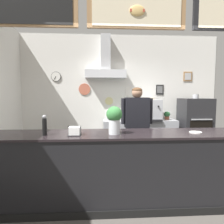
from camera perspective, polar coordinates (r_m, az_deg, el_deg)
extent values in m
plane|color=#514C47|center=(3.38, 6.17, -21.85)|extent=(6.14, 6.14, 0.00)
cube|color=#9E9E99|center=(5.24, 2.20, 5.05)|extent=(5.12, 0.12, 3.05)
cube|color=white|center=(5.18, 2.27, 5.05)|extent=(5.08, 0.01, 3.01)
cylinder|color=black|center=(5.28, -15.82, 9.79)|extent=(0.24, 0.02, 0.24)
cylinder|color=white|center=(5.26, -15.84, 9.80)|extent=(0.23, 0.01, 0.23)
cube|color=black|center=(5.26, -16.08, 9.40)|extent=(0.05, 0.01, 0.08)
cylinder|color=#C1664C|center=(5.15, -7.92, 6.51)|extent=(0.30, 0.02, 0.30)
cylinder|color=beige|center=(5.14, -0.86, 3.19)|extent=(0.20, 0.02, 0.20)
cylinder|color=white|center=(5.20, 5.37, 5.72)|extent=(0.28, 0.02, 0.28)
cylinder|color=beige|center=(5.32, 11.35, 2.87)|extent=(0.24, 0.02, 0.24)
cube|color=black|center=(5.37, 13.58, 6.28)|extent=(0.20, 0.02, 0.26)
cube|color=slate|center=(5.36, 13.61, 6.28)|extent=(0.14, 0.01, 0.18)
cube|color=#997047|center=(5.65, 20.97, 9.53)|extent=(0.23, 0.02, 0.25)
cube|color=#B6B6B6|center=(5.64, 21.01, 9.54)|extent=(0.17, 0.01, 0.18)
cube|color=silver|center=(5.03, -1.84, 10.88)|extent=(1.02, 0.30, 0.20)
cube|color=silver|center=(5.15, -1.87, 16.75)|extent=(0.24, 0.24, 0.86)
cube|color=#9E754C|center=(3.21, -23.39, 25.37)|extent=(1.38, 0.05, 0.44)
cube|color=black|center=(3.19, -23.58, 25.54)|extent=(1.24, 0.01, 0.39)
cube|color=#9E754C|center=(3.10, 7.12, 26.51)|extent=(1.38, 0.05, 0.44)
cube|color=beige|center=(3.08, 7.23, 26.70)|extent=(1.24, 0.01, 0.39)
ellipsoid|color=#E5BC70|center=(3.07, 7.28, 26.97)|extent=(0.22, 0.04, 0.15)
cube|color=#B74233|center=(3.06, 7.31, 27.03)|extent=(0.20, 0.01, 0.04)
cube|color=black|center=(2.90, 7.34, -16.03)|extent=(4.18, 0.66, 0.97)
cube|color=black|center=(2.76, 7.46, -6.25)|extent=(4.26, 0.70, 0.03)
cube|color=black|center=(2.79, 8.69, -26.93)|extent=(4.18, 0.02, 0.10)
cube|color=#A3A5AD|center=(5.03, 7.85, -7.34)|extent=(1.80, 0.55, 0.90)
cube|color=gray|center=(5.10, 7.81, -10.50)|extent=(1.71, 0.50, 0.02)
cube|color=#232326|center=(5.30, 22.64, -4.14)|extent=(0.69, 0.62, 1.43)
cube|color=black|center=(5.00, 24.30, -3.40)|extent=(0.52, 0.02, 0.20)
cube|color=#B7BABF|center=(4.97, 24.45, -1.95)|extent=(0.48, 0.02, 0.02)
cylinder|color=#B7BABF|center=(5.24, 22.92, 4.16)|extent=(0.14, 0.14, 0.10)
cube|color=#232328|center=(4.00, 7.07, -10.71)|extent=(0.35, 0.21, 0.89)
cube|color=black|center=(3.86, 7.19, -0.17)|extent=(0.47, 0.23, 0.58)
cylinder|color=black|center=(3.93, 11.03, 0.28)|extent=(0.08, 0.08, 0.50)
cylinder|color=black|center=(3.81, 3.23, 0.23)|extent=(0.08, 0.08, 0.50)
sphere|color=#997056|center=(3.85, 7.25, 5.53)|extent=(0.21, 0.21, 0.21)
ellipsoid|color=#4C331E|center=(3.85, 7.26, 6.22)|extent=(0.20, 0.20, 0.11)
cube|color=#B7BABF|center=(4.96, 10.56, 0.62)|extent=(0.56, 0.44, 0.50)
cylinder|color=#4C4C51|center=(4.69, 9.97, 0.08)|extent=(0.06, 0.06, 0.06)
cube|color=black|center=(4.73, 11.27, -2.40)|extent=(0.50, 0.10, 0.04)
sphere|color=black|center=(4.77, 13.23, 1.60)|extent=(0.04, 0.04, 0.04)
cylinder|color=beige|center=(4.90, 4.40, -1.80)|extent=(0.11, 0.11, 0.09)
ellipsoid|color=#47894C|center=(4.89, 4.40, -0.46)|extent=(0.20, 0.20, 0.18)
cylinder|color=#4C4C51|center=(4.90, 0.77, -1.80)|extent=(0.13, 0.13, 0.08)
ellipsoid|color=#5B844C|center=(4.89, 0.77, -0.51)|extent=(0.20, 0.20, 0.18)
cylinder|color=#9E563D|center=(5.16, 15.55, -1.65)|extent=(0.11, 0.11, 0.08)
ellipsoid|color=#2D6638|center=(5.15, 15.57, -0.62)|extent=(0.15, 0.15, 0.14)
cylinder|color=black|center=(2.69, -18.83, -4.08)|extent=(0.06, 0.06, 0.22)
sphere|color=gray|center=(2.67, -18.91, -1.34)|extent=(0.05, 0.05, 0.05)
cylinder|color=white|center=(2.97, 22.91, -5.39)|extent=(0.17, 0.17, 0.01)
cylinder|color=silver|center=(2.63, 0.64, -4.31)|extent=(0.15, 0.15, 0.19)
cylinder|color=gray|center=(2.64, 0.64, -5.63)|extent=(0.14, 0.14, 0.06)
ellipsoid|color=#387A3D|center=(2.60, 0.64, -0.62)|extent=(0.21, 0.21, 0.21)
cube|color=#262628|center=(2.62, -10.70, -6.46)|extent=(0.16, 0.16, 0.01)
cylinder|color=#262628|center=(2.62, -12.46, -5.21)|extent=(0.01, 0.01, 0.12)
cylinder|color=#262628|center=(2.60, -8.97, -5.24)|extent=(0.01, 0.01, 0.12)
cube|color=white|center=(2.61, -10.72, -5.36)|extent=(0.14, 0.14, 0.10)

